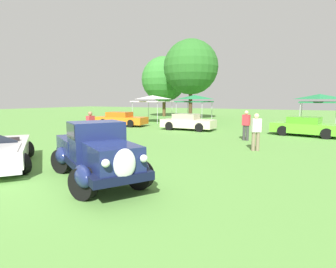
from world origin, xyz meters
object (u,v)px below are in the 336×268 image
feature_pickup_truck (96,150)px  canopy_tent_left_field (152,98)px  spectator_by_row (256,131)px  spectator_near_truck (91,126)px  canopy_tent_right_field (320,98)px  canopy_tent_center_field (195,98)px  show_car_cream (188,122)px  show_car_orange (121,119)px  show_car_lime (306,127)px  spectator_between_cars (246,124)px

feature_pickup_truck → canopy_tent_left_field: 19.89m
spectator_by_row → canopy_tent_left_field: bearing=138.7°
spectator_near_truck → canopy_tent_right_field: bearing=50.8°
spectator_by_row → canopy_tent_center_field: size_ratio=0.61×
show_car_cream → feature_pickup_truck: bearing=-76.5°
canopy_tent_right_field → show_car_orange: bearing=-163.0°
show_car_lime → show_car_cream: bearing=-176.1°
spectator_by_row → canopy_tent_center_field: canopy_tent_center_field is taller
spectator_near_truck → canopy_tent_center_field: size_ratio=0.61×
show_car_orange → canopy_tent_right_field: canopy_tent_right_field is taller
canopy_tent_left_field → show_car_cream: bearing=-37.5°
spectator_between_cars → canopy_tent_center_field: bearing=130.2°
spectator_near_truck → canopy_tent_right_field: canopy_tent_right_field is taller
show_car_cream → canopy_tent_right_field: (8.66, 4.58, 1.82)m
feature_pickup_truck → show_car_orange: (-9.49, 12.92, -0.27)m
spectator_by_row → canopy_tent_left_field: size_ratio=0.52×
canopy_tent_left_field → canopy_tent_right_field: bearing=-0.3°
feature_pickup_truck → spectator_between_cars: feature_pickup_truck is taller
canopy_tent_left_field → show_car_lime: bearing=-16.3°
spectator_between_cars → canopy_tent_right_field: bearing=65.5°
show_car_lime → spectator_by_row: spectator_by_row is taller
canopy_tent_left_field → canopy_tent_center_field: same height
show_car_orange → canopy_tent_center_field: bearing=41.8°
show_car_lime → canopy_tent_right_field: size_ratio=1.60×
show_car_cream → canopy_tent_left_field: 7.85m
show_car_orange → show_car_cream: same height
spectator_between_cars → canopy_tent_left_field: canopy_tent_left_field is taller
canopy_tent_center_field → canopy_tent_right_field: bearing=0.7°
feature_pickup_truck → canopy_tent_left_field: bearing=117.5°
spectator_near_truck → spectator_between_cars: (6.89, 5.01, 0.00)m
show_car_lime → canopy_tent_left_field: size_ratio=1.35×
canopy_tent_center_field → spectator_by_row: bearing=-54.4°
show_car_cream → spectator_by_row: (6.21, -6.13, 0.31)m
show_car_orange → show_car_cream: 6.39m
show_car_cream → canopy_tent_center_field: size_ratio=1.46×
show_car_lime → canopy_tent_center_field: 10.33m
show_car_orange → spectator_near_truck: (4.60, -8.21, 0.31)m
show_car_lime → show_car_orange: bearing=-177.8°
show_car_orange → show_car_cream: bearing=0.2°
spectator_by_row → canopy_tent_right_field: canopy_tent_right_field is taller
spectator_by_row → feature_pickup_truck: bearing=-114.6°
show_car_cream → canopy_tent_center_field: canopy_tent_center_field is taller
show_car_orange → canopy_tent_center_field: size_ratio=1.67×
spectator_by_row → canopy_tent_center_field: bearing=125.6°
spectator_between_cars → spectator_by_row: same height
show_car_lime → canopy_tent_left_field: 14.76m
spectator_near_truck → canopy_tent_left_field: size_ratio=0.52×
spectator_by_row → canopy_tent_left_field: canopy_tent_left_field is taller
show_car_orange → spectator_between_cars: bearing=-15.6°
canopy_tent_left_field → spectator_by_row: bearing=-41.3°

